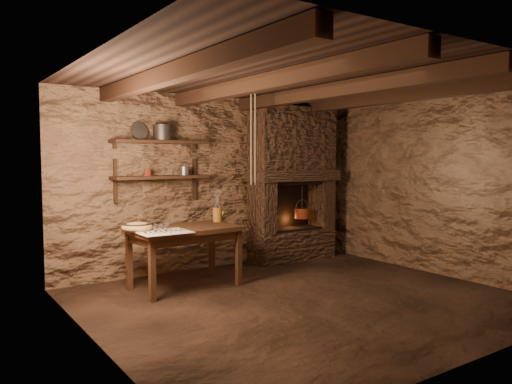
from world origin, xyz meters
TOP-DOWN VIEW (x-y plane):
  - floor at (0.00, 0.00)m, footprint 4.50×4.50m
  - back_wall at (0.00, 2.00)m, footprint 4.50×0.04m
  - front_wall at (0.00, -2.00)m, footprint 4.50×0.04m
  - left_wall at (-2.25, 0.00)m, footprint 0.04×4.00m
  - right_wall at (2.25, 0.00)m, footprint 0.04×4.00m
  - ceiling at (0.00, 0.00)m, footprint 4.50×4.00m
  - beam_far_left at (-1.50, 0.00)m, footprint 0.14×3.95m
  - beam_mid_left at (-0.50, 0.00)m, footprint 0.14×3.95m
  - beam_mid_right at (0.50, 0.00)m, footprint 0.14×3.95m
  - beam_far_right at (1.50, 0.00)m, footprint 0.14×3.95m
  - shelf_lower at (-0.85, 1.84)m, footprint 1.25×0.30m
  - shelf_upper at (-0.85, 1.84)m, footprint 1.25×0.30m
  - hearth at (1.25, 1.77)m, footprint 1.43×0.51m
  - work_table at (-0.84, 1.19)m, footprint 1.32×0.80m
  - linen_cloth at (-1.21, 0.95)m, footprint 0.56×0.45m
  - pewter_cutlery_row at (-1.21, 0.93)m, footprint 0.47×0.18m
  - drinking_glasses at (-1.19, 1.05)m, footprint 0.18×0.05m
  - stoneware_jug at (-0.26, 1.42)m, footprint 0.13×0.12m
  - wooden_bowl at (-1.42, 1.20)m, footprint 0.43×0.43m
  - iron_stockpot at (-0.82, 1.84)m, footprint 0.25×0.25m
  - tin_pan at (-1.09, 1.94)m, footprint 0.24×0.13m
  - small_kettle at (-0.51, 1.84)m, footprint 0.19×0.17m
  - rusty_tin at (-1.03, 1.84)m, footprint 0.10×0.10m
  - red_pot at (1.40, 1.72)m, footprint 0.28×0.28m
  - hanging_ropes at (0.05, 1.05)m, footprint 0.08×0.08m

SIDE VIEW (x-z plane):
  - floor at x=0.00m, z-range 0.00..0.00m
  - work_table at x=-0.84m, z-range 0.03..0.76m
  - red_pot at x=1.40m, z-range 0.44..0.98m
  - linen_cloth at x=-1.21m, z-range 0.73..0.74m
  - pewter_cutlery_row at x=-1.21m, z-range 0.74..0.75m
  - wooden_bowl at x=-1.42m, z-range 0.71..0.83m
  - drinking_glasses at x=-1.19m, z-range 0.74..0.81m
  - stoneware_jug at x=-0.26m, z-range 0.70..1.11m
  - back_wall at x=0.00m, z-range 0.00..2.40m
  - front_wall at x=0.00m, z-range 0.00..2.40m
  - left_wall at x=-2.25m, z-range 0.00..2.40m
  - right_wall at x=2.25m, z-range 0.00..2.40m
  - hearth at x=1.25m, z-range 0.08..2.38m
  - shelf_lower at x=-0.85m, z-range 1.28..1.32m
  - rusty_tin at x=-1.03m, z-range 1.32..1.41m
  - small_kettle at x=-0.51m, z-range 1.29..1.46m
  - shelf_upper at x=-0.85m, z-range 1.73..1.77m
  - hanging_ropes at x=0.05m, z-range 1.20..2.40m
  - iron_stockpot at x=-0.82m, z-range 1.77..1.95m
  - tin_pan at x=-1.09m, z-range 1.77..2.00m
  - beam_far_left at x=-1.50m, z-range 2.23..2.39m
  - beam_mid_left at x=-0.50m, z-range 2.23..2.39m
  - beam_mid_right at x=0.50m, z-range 2.23..2.39m
  - beam_far_right at x=1.50m, z-range 2.23..2.39m
  - ceiling at x=0.00m, z-range 2.38..2.42m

